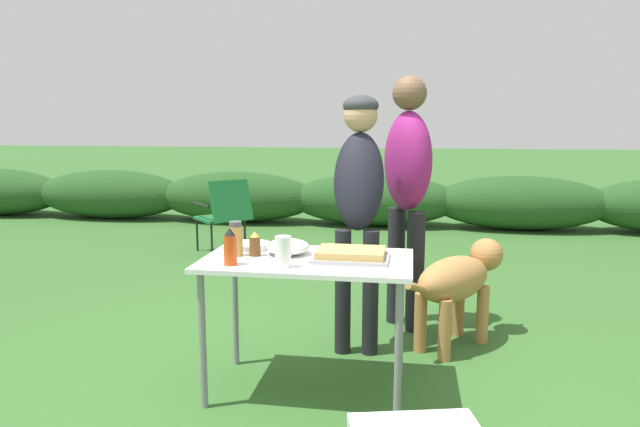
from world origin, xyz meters
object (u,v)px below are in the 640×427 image
object	(u,v)px
folding_table	(307,272)
standing_person_with_beanie	(359,188)
plate_stack	(251,246)
dog	(459,280)
paper_cup_stack	(283,252)
spice_jar	(236,239)
beer_bottle	(255,244)
food_tray	(351,255)
standing_person_in_navy_coat	(407,179)
camp_chair_green_behind_table	(224,212)
mixing_bowl	(288,247)
hot_sauce_bottle	(230,247)

from	to	relation	value
folding_table	standing_person_with_beanie	world-z (taller)	standing_person_with_beanie
plate_stack	dog	distance (m)	1.40
paper_cup_stack	standing_person_with_beanie	xyz separation A→B (m)	(0.29, 0.88, 0.22)
spice_jar	standing_person_with_beanie	size ratio (longest dim) A/B	0.12
paper_cup_stack	beer_bottle	xyz separation A→B (m)	(-0.20, 0.21, -0.01)
food_tray	standing_person_with_beanie	distance (m)	0.72
standing_person_in_navy_coat	camp_chair_green_behind_table	size ratio (longest dim) A/B	2.12
dog	food_tray	bearing A→B (deg)	-90.00
beer_bottle	mixing_bowl	bearing A→B (deg)	21.10
food_tray	standing_person_in_navy_coat	xyz separation A→B (m)	(0.27, 1.09, 0.29)
mixing_bowl	camp_chair_green_behind_table	world-z (taller)	camp_chair_green_behind_table
camp_chair_green_behind_table	paper_cup_stack	bearing A→B (deg)	-110.65
mixing_bowl	standing_person_in_navy_coat	distance (m)	1.23
plate_stack	camp_chair_green_behind_table	distance (m)	3.14
hot_sauce_bottle	standing_person_with_beanie	xyz separation A→B (m)	(0.56, 0.88, 0.21)
standing_person_in_navy_coat	dog	size ratio (longest dim) A/B	2.06
folding_table	dog	xyz separation A→B (m)	(0.85, 0.80, -0.22)
folding_table	beer_bottle	world-z (taller)	beer_bottle
folding_table	spice_jar	world-z (taller)	spice_jar
dog	standing_person_with_beanie	bearing A→B (deg)	-131.13
spice_jar	standing_person_with_beanie	world-z (taller)	standing_person_with_beanie
hot_sauce_bottle	standing_person_in_navy_coat	distance (m)	1.57
standing_person_in_navy_coat	food_tray	bearing A→B (deg)	-53.91
mixing_bowl	standing_person_in_navy_coat	xyz separation A→B (m)	(0.63, 1.02, 0.28)
dog	plate_stack	bearing A→B (deg)	-114.41
folding_table	standing_person_in_navy_coat	size ratio (longest dim) A/B	0.62
folding_table	paper_cup_stack	distance (m)	0.27
paper_cup_stack	hot_sauce_bottle	size ratio (longest dim) A/B	0.81
folding_table	standing_person_in_navy_coat	distance (m)	1.27
standing_person_with_beanie	spice_jar	bearing A→B (deg)	-133.26
hot_sauce_bottle	spice_jar	world-z (taller)	hot_sauce_bottle
hot_sauce_bottle	beer_bottle	size ratio (longest dim) A/B	1.44
paper_cup_stack	beer_bottle	distance (m)	0.30
mixing_bowl	dog	xyz separation A→B (m)	(0.98, 0.72, -0.34)
plate_stack	mixing_bowl	bearing A→B (deg)	-23.02
folding_table	camp_chair_green_behind_table	size ratio (longest dim) A/B	1.32
mixing_bowl	spice_jar	size ratio (longest dim) A/B	1.28
food_tray	beer_bottle	size ratio (longest dim) A/B	2.98
mixing_bowl	camp_chair_green_behind_table	bearing A→B (deg)	114.67
paper_cup_stack	camp_chair_green_behind_table	world-z (taller)	paper_cup_stack
standing_person_in_navy_coat	dog	distance (m)	0.77
food_tray	camp_chair_green_behind_table	world-z (taller)	camp_chair_green_behind_table
spice_jar	camp_chair_green_behind_table	distance (m)	3.30
plate_stack	standing_person_with_beanie	size ratio (longest dim) A/B	0.13
plate_stack	camp_chair_green_behind_table	bearing A→B (deg)	111.54
hot_sauce_bottle	standing_person_with_beanie	distance (m)	1.06
dog	camp_chair_green_behind_table	distance (m)	3.28
hot_sauce_bottle	camp_chair_green_behind_table	distance (m)	3.49
hot_sauce_bottle	standing_person_in_navy_coat	bearing A→B (deg)	56.42
food_tray	dog	size ratio (longest dim) A/B	0.46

